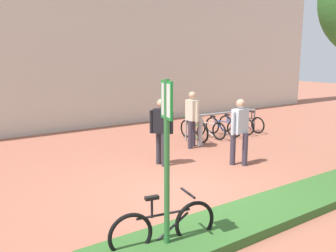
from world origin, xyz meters
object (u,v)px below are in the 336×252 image
parking_sign_post (167,143)px  person_shirt_blue (192,116)px  person_casual_tan (240,128)px  person_suited_dark (161,128)px  bike_at_sign (164,227)px  bike_rack_cluster (223,126)px  bollard_steel (200,132)px

parking_sign_post → person_shirt_blue: 6.23m
parking_sign_post → person_casual_tan: parking_sign_post is taller
person_casual_tan → person_suited_dark: same height
person_shirt_blue → person_casual_tan: same height
bike_at_sign → person_casual_tan: size_ratio=0.97×
person_casual_tan → person_suited_dark: bearing=144.5°
person_shirt_blue → person_casual_tan: (-0.17, -2.14, 0.00)m
person_shirt_blue → person_suited_dark: bearing=-151.0°
parking_sign_post → bike_rack_cluster: bearing=41.2°
parking_sign_post → bollard_steel: bearing=45.9°
bollard_steel → person_shirt_blue: size_ratio=0.52×
parking_sign_post → person_shirt_blue: (4.13, 4.61, -0.65)m
bike_rack_cluster → person_casual_tan: 3.61m
bollard_steel → person_suited_dark: person_suited_dark is taller
parking_sign_post → person_suited_dark: bearing=57.0°
bike_at_sign → person_suited_dark: person_suited_dark is taller
bike_at_sign → person_shirt_blue: person_shirt_blue is taller
bike_at_sign → person_suited_dark: 4.26m
person_suited_dark → person_shirt_blue: bearing=29.0°
parking_sign_post → bike_at_sign: bearing=78.0°
bike_at_sign → bike_rack_cluster: 8.00m
bollard_steel → person_casual_tan: person_casual_tan is taller
bike_rack_cluster → person_suited_dark: 4.16m
parking_sign_post → bike_rack_cluster: 8.19m
bollard_steel → person_suited_dark: (-2.12, -0.99, 0.53)m
person_shirt_blue → person_suited_dark: size_ratio=1.00×
parking_sign_post → person_shirt_blue: bearing=48.1°
parking_sign_post → bike_at_sign: 1.29m
bollard_steel → person_casual_tan: size_ratio=0.52×
bike_at_sign → person_casual_tan: 4.64m
parking_sign_post → bike_rack_cluster: size_ratio=0.78×
bike_rack_cluster → person_shirt_blue: bearing=-160.0°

